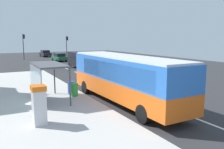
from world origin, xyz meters
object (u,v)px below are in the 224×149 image
bus (123,76)px  sedan_far (45,53)px  sedan_near (59,57)px  ticket_machine (39,105)px  recycling_bin_green (74,89)px  bus_shelter (44,73)px  recycling_bin_blue (71,88)px  traffic_light_near_side (67,44)px  white_van (81,59)px  traffic_light_far_side (24,43)px

bus → sedan_far: bus is taller
bus → sedan_far: bearing=84.6°
sedan_near → ticket_machine: ticket_machine is taller
recycling_bin_green → bus_shelter: bus_shelter is taller
bus → recycling_bin_blue: size_ratio=11.64×
bus → sedan_near: (4.02, 30.58, -1.05)m
bus → recycling_bin_green: bearing=131.6°
sedan_near → ticket_machine: 33.93m
recycling_bin_green → recycling_bin_blue: bearing=90.0°
bus → traffic_light_near_side: 36.66m
recycling_bin_green → bus_shelter: 2.68m
sedan_far → bus_shelter: (-8.71, -40.18, 1.31)m
white_van → bus_shelter: bearing=-117.7°
traffic_light_far_side → bus_shelter: traffic_light_far_side is taller
ticket_machine → traffic_light_far_side: traffic_light_far_side is taller
recycling_bin_green → traffic_light_far_side: (1.10, 33.92, 2.74)m
recycling_bin_blue → white_van: bearing=67.2°
white_van → recycling_bin_green: 17.20m
bus → traffic_light_far_side: size_ratio=2.16×
sedan_far → recycling_bin_green: bearing=-99.3°
recycling_bin_green → traffic_light_far_side: 34.05m
white_van → traffic_light_far_side: 18.85m
white_van → traffic_light_near_side: 17.58m
recycling_bin_blue → traffic_light_near_side: traffic_light_near_side is taller
traffic_light_far_side → bus_shelter: size_ratio=1.28×
sedan_far → white_van: bearing=-90.2°
recycling_bin_green → bus: bearing=-48.4°
recycling_bin_blue → bus_shelter: 2.88m
sedan_far → traffic_light_near_side: 7.71m
recycling_bin_green → traffic_light_far_side: size_ratio=0.19×
ticket_machine → traffic_light_near_side: bearing=70.9°
sedan_far → ticket_machine: ticket_machine is taller
recycling_bin_green → traffic_light_near_side: traffic_light_near_side is taller
recycling_bin_blue → bus_shelter: size_ratio=0.24×
white_van → traffic_light_near_side: traffic_light_near_side is taller
traffic_light_near_side → recycling_bin_green: bearing=-106.3°
bus → recycling_bin_green: size_ratio=11.64×
bus → traffic_light_near_side: (7.22, 35.92, 1.31)m
traffic_light_near_side → white_van: bearing=-100.9°
bus → bus_shelter: 5.26m
bus → white_van: 19.16m
traffic_light_near_side → bus_shelter: bearing=-109.5°
sedan_far → bus_shelter: 41.13m
ticket_machine → sedan_far: bearing=77.5°
sedan_near → recycling_bin_blue: bearing=-103.5°
traffic_light_far_side → bus_shelter: bearing=-95.5°
white_van → sedan_far: bearing=89.8°
traffic_light_far_side → sedan_near: bearing=-48.6°
white_van → sedan_near: size_ratio=1.18×
sedan_near → bus_shelter: bus_shelter is taller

